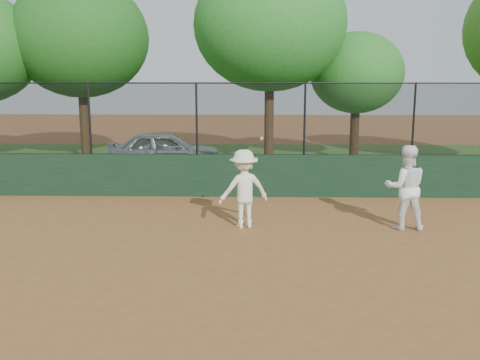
{
  "coord_description": "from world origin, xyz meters",
  "views": [
    {
      "loc": [
        1.07,
        -8.87,
        3.33
      ],
      "look_at": [
        0.8,
        2.2,
        1.2
      ],
      "focal_mm": 40.0,
      "sensor_mm": 36.0,
      "label": 1
    }
  ],
  "objects_px": {
    "tree_2": "(270,25)",
    "player_main": "(244,189)",
    "player_second": "(405,187)",
    "tree_3": "(357,73)",
    "parked_car": "(165,150)",
    "tree_1": "(80,38)"
  },
  "relations": [
    {
      "from": "player_second",
      "to": "tree_3",
      "type": "height_order",
      "value": "tree_3"
    },
    {
      "from": "parked_car",
      "to": "tree_2",
      "type": "bearing_deg",
      "value": -88.79
    },
    {
      "from": "parked_car",
      "to": "tree_3",
      "type": "relative_size",
      "value": 0.81
    },
    {
      "from": "player_second",
      "to": "tree_3",
      "type": "bearing_deg",
      "value": -91.13
    },
    {
      "from": "tree_1",
      "to": "tree_2",
      "type": "bearing_deg",
      "value": -6.58
    },
    {
      "from": "tree_1",
      "to": "tree_2",
      "type": "xyz_separation_m",
      "value": [
        7.2,
        -0.83,
        0.39
      ]
    },
    {
      "from": "tree_2",
      "to": "tree_1",
      "type": "bearing_deg",
      "value": 173.42
    },
    {
      "from": "player_second",
      "to": "tree_1",
      "type": "relative_size",
      "value": 0.27
    },
    {
      "from": "parked_car",
      "to": "player_main",
      "type": "xyz_separation_m",
      "value": [
        3.04,
        -7.71,
        0.18
      ]
    },
    {
      "from": "parked_car",
      "to": "player_main",
      "type": "distance_m",
      "value": 8.29
    },
    {
      "from": "player_main",
      "to": "tree_2",
      "type": "bearing_deg",
      "value": 84.52
    },
    {
      "from": "player_second",
      "to": "tree_1",
      "type": "bearing_deg",
      "value": -39.63
    },
    {
      "from": "player_main",
      "to": "player_second",
      "type": "bearing_deg",
      "value": -0.53
    },
    {
      "from": "tree_2",
      "to": "tree_3",
      "type": "height_order",
      "value": "tree_2"
    },
    {
      "from": "parked_car",
      "to": "player_main",
      "type": "relative_size",
      "value": 1.98
    },
    {
      "from": "tree_2",
      "to": "player_main",
      "type": "bearing_deg",
      "value": -95.48
    },
    {
      "from": "player_main",
      "to": "tree_3",
      "type": "height_order",
      "value": "tree_3"
    },
    {
      "from": "parked_car",
      "to": "tree_3",
      "type": "distance_m",
      "value": 8.14
    },
    {
      "from": "player_second",
      "to": "tree_2",
      "type": "bearing_deg",
      "value": -68.62
    },
    {
      "from": "parked_car",
      "to": "player_second",
      "type": "relative_size",
      "value": 2.19
    },
    {
      "from": "player_main",
      "to": "tree_2",
      "type": "height_order",
      "value": "tree_2"
    },
    {
      "from": "player_second",
      "to": "tree_3",
      "type": "relative_size",
      "value": 0.37
    }
  ]
}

